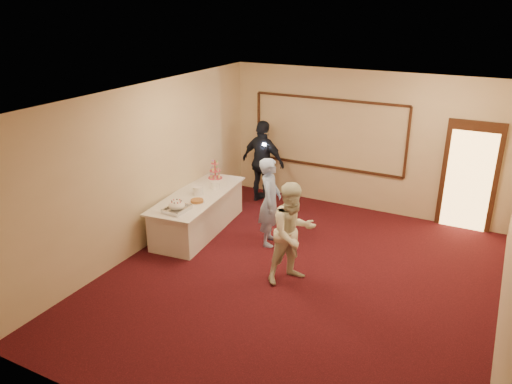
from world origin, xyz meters
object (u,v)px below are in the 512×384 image
tart (197,201)px  buffet_table (198,212)px  guest (263,162)px  man (270,202)px  plate_stack_a (198,191)px  pavlova_tray (177,207)px  woman (293,233)px  cupcake_stand (215,171)px  plate_stack_b (215,185)px

tart → buffet_table: bearing=122.4°
guest → man: bearing=129.6°
plate_stack_a → man: 1.49m
plate_stack_a → pavlova_tray: bearing=-83.2°
buffet_table → guest: size_ratio=1.39×
plate_stack_a → guest: 2.03m
pavlova_tray → woman: woman is taller
guest → tart: bearing=94.1°
pavlova_tray → man: size_ratio=0.31×
pavlova_tray → woman: bearing=-0.6°
tart → cupcake_stand: bearing=107.7°
plate_stack_a → plate_stack_b: plate_stack_a is taller
pavlova_tray → tart: 0.51m
man → woman: woman is taller
tart → guest: 2.34m
buffet_table → woman: woman is taller
tart → woman: bearing=-13.4°
buffet_table → cupcake_stand: (-0.19, 0.96, 0.54)m
pavlova_tray → tart: (0.10, 0.50, -0.05)m
man → guest: bearing=15.1°
pavlova_tray → cupcake_stand: bearing=100.0°
plate_stack_a → man: size_ratio=0.12×
tart → guest: (0.22, 2.33, 0.14)m
cupcake_stand → woman: (2.60, -1.84, -0.08)m
plate_stack_b → woman: size_ratio=0.11×
man → guest: size_ratio=0.90×
plate_stack_b → guest: guest is taller
buffet_table → guest: (0.44, 1.97, 0.55)m
pavlova_tray → guest: (0.32, 2.82, 0.08)m
pavlova_tray → man: 1.70m
plate_stack_b → plate_stack_a: bearing=-106.0°
plate_stack_a → man: (1.48, 0.16, -0.01)m
plate_stack_b → tart: bearing=-84.3°
buffet_table → plate_stack_b: 0.64m
buffet_table → pavlova_tray: 0.98m
buffet_table → man: (1.51, 0.14, 0.46)m
cupcake_stand → guest: 1.19m
buffet_table → plate_stack_b: plate_stack_b is taller
cupcake_stand → tart: bearing=-72.3°
plate_stack_b → guest: (0.29, 1.55, 0.09)m
guest → plate_stack_a: bearing=87.5°
buffet_table → pavlova_tray: pavlova_tray is taller
buffet_table → man: size_ratio=1.54×
cupcake_stand → woman: size_ratio=0.26×
buffet_table → tart: (0.23, -0.36, 0.41)m
pavlova_tray → guest: size_ratio=0.28×
pavlova_tray → plate_stack_a: (-0.10, 0.84, 0.00)m
buffet_table → woman: 2.60m
plate_stack_a → buffet_table: bearing=149.1°
pavlova_tray → man: bearing=36.0°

